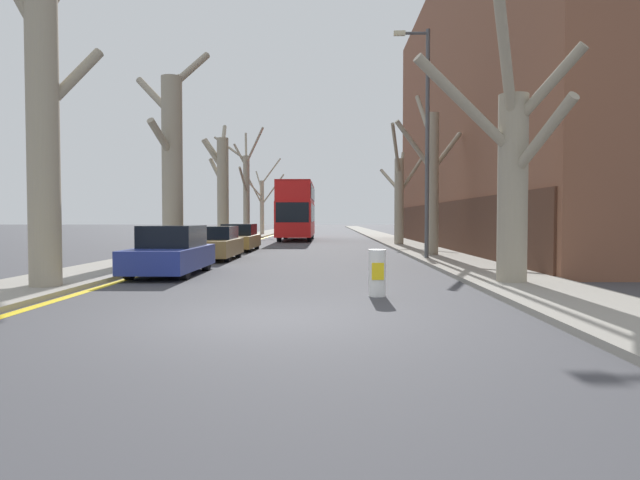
{
  "coord_description": "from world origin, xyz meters",
  "views": [
    {
      "loc": [
        1.11,
        -9.21,
        1.64
      ],
      "look_at": [
        0.53,
        29.4,
        0.2
      ],
      "focal_mm": 32.0,
      "sensor_mm": 36.0,
      "label": 1
    }
  ],
  "objects_px": {
    "street_tree_left_2": "(222,186)",
    "street_tree_left_3": "(246,188)",
    "street_tree_right_1": "(431,178)",
    "traffic_bollard": "(377,273)",
    "street_tree_left_1": "(172,158)",
    "parked_car_1": "(214,244)",
    "lamp_post": "(425,134)",
    "parked_car_2": "(239,238)",
    "street_tree_right_2": "(399,195)",
    "double_decker_bus": "(297,208)",
    "street_tree_left_4": "(262,202)",
    "street_tree_left_0": "(44,125)",
    "parked_car_0": "(171,252)",
    "street_tree_right_0": "(512,170)"
  },
  "relations": [
    {
      "from": "street_tree_left_3",
      "to": "street_tree_left_4",
      "type": "bearing_deg",
      "value": 89.3
    },
    {
      "from": "street_tree_left_0",
      "to": "parked_car_1",
      "type": "bearing_deg",
      "value": 79.72
    },
    {
      "from": "parked_car_0",
      "to": "traffic_bollard",
      "type": "bearing_deg",
      "value": -39.02
    },
    {
      "from": "street_tree_left_4",
      "to": "traffic_bollard",
      "type": "bearing_deg",
      "value": -80.25
    },
    {
      "from": "street_tree_right_1",
      "to": "traffic_bollard",
      "type": "distance_m",
      "value": 13.11
    },
    {
      "from": "street_tree_right_2",
      "to": "parked_car_1",
      "type": "height_order",
      "value": "street_tree_right_2"
    },
    {
      "from": "lamp_post",
      "to": "street_tree_left_0",
      "type": "bearing_deg",
      "value": -137.01
    },
    {
      "from": "street_tree_left_4",
      "to": "street_tree_right_1",
      "type": "xyz_separation_m",
      "value": [
        10.97,
        -32.02,
        0.01
      ]
    },
    {
      "from": "street_tree_left_4",
      "to": "traffic_bollard",
      "type": "relative_size",
      "value": 7.78
    },
    {
      "from": "parked_car_2",
      "to": "street_tree_right_1",
      "type": "bearing_deg",
      "value": -28.27
    },
    {
      "from": "street_tree_right_1",
      "to": "parked_car_2",
      "type": "bearing_deg",
      "value": 151.73
    },
    {
      "from": "street_tree_left_4",
      "to": "double_decker_bus",
      "type": "distance_m",
      "value": 13.25
    },
    {
      "from": "parked_car_1",
      "to": "street_tree_right_1",
      "type": "bearing_deg",
      "value": 10.13
    },
    {
      "from": "parked_car_1",
      "to": "street_tree_left_0",
      "type": "bearing_deg",
      "value": -100.28
    },
    {
      "from": "street_tree_left_1",
      "to": "street_tree_left_4",
      "type": "relative_size",
      "value": 1.16
    },
    {
      "from": "street_tree_left_1",
      "to": "parked_car_0",
      "type": "relative_size",
      "value": 2.0
    },
    {
      "from": "parked_car_0",
      "to": "street_tree_right_0",
      "type": "bearing_deg",
      "value": -17.96
    },
    {
      "from": "street_tree_left_3",
      "to": "street_tree_right_1",
      "type": "distance_m",
      "value": 24.4
    },
    {
      "from": "street_tree_right_1",
      "to": "lamp_post",
      "type": "height_order",
      "value": "lamp_post"
    },
    {
      "from": "double_decker_bus",
      "to": "street_tree_left_2",
      "type": "bearing_deg",
      "value": -113.71
    },
    {
      "from": "street_tree_left_1",
      "to": "lamp_post",
      "type": "bearing_deg",
      "value": -6.73
    },
    {
      "from": "street_tree_right_1",
      "to": "parked_car_0",
      "type": "height_order",
      "value": "street_tree_right_1"
    },
    {
      "from": "street_tree_right_1",
      "to": "parked_car_0",
      "type": "relative_size",
      "value": 1.63
    },
    {
      "from": "street_tree_left_0",
      "to": "double_decker_bus",
      "type": "bearing_deg",
      "value": 82.73
    },
    {
      "from": "lamp_post",
      "to": "parked_car_1",
      "type": "bearing_deg",
      "value": 176.65
    },
    {
      "from": "street_tree_right_0",
      "to": "parked_car_0",
      "type": "relative_size",
      "value": 1.51
    },
    {
      "from": "street_tree_left_0",
      "to": "street_tree_left_3",
      "type": "relative_size",
      "value": 0.87
    },
    {
      "from": "lamp_post",
      "to": "double_decker_bus",
      "type": "bearing_deg",
      "value": 106.06
    },
    {
      "from": "street_tree_left_1",
      "to": "street_tree_left_3",
      "type": "xyz_separation_m",
      "value": [
        -0.26,
        22.61,
        -0.02
      ]
    },
    {
      "from": "street_tree_right_1",
      "to": "parked_car_0",
      "type": "bearing_deg",
      "value": -139.17
    },
    {
      "from": "street_tree_left_3",
      "to": "street_tree_right_1",
      "type": "relative_size",
      "value": 1.22
    },
    {
      "from": "traffic_bollard",
      "to": "street_tree_right_2",
      "type": "bearing_deg",
      "value": 81.81
    },
    {
      "from": "street_tree_left_1",
      "to": "lamp_post",
      "type": "distance_m",
      "value": 10.3
    },
    {
      "from": "parked_car_2",
      "to": "lamp_post",
      "type": "height_order",
      "value": "lamp_post"
    },
    {
      "from": "parked_car_1",
      "to": "street_tree_left_1",
      "type": "bearing_deg",
      "value": 158.78
    },
    {
      "from": "street_tree_left_1",
      "to": "parked_car_2",
      "type": "height_order",
      "value": "street_tree_left_1"
    },
    {
      "from": "street_tree_left_4",
      "to": "street_tree_right_0",
      "type": "bearing_deg",
      "value": -75.59
    },
    {
      "from": "street_tree_left_2",
      "to": "street_tree_left_3",
      "type": "height_order",
      "value": "street_tree_left_3"
    },
    {
      "from": "street_tree_right_1",
      "to": "street_tree_left_1",
      "type": "bearing_deg",
      "value": -175.3
    },
    {
      "from": "parked_car_1",
      "to": "lamp_post",
      "type": "distance_m",
      "value": 9.41
    },
    {
      "from": "street_tree_left_1",
      "to": "parked_car_2",
      "type": "distance_m",
      "value": 6.96
    },
    {
      "from": "street_tree_left_1",
      "to": "double_decker_bus",
      "type": "height_order",
      "value": "street_tree_left_1"
    },
    {
      "from": "street_tree_left_2",
      "to": "parked_car_1",
      "type": "xyz_separation_m",
      "value": [
        1.87,
        -11.9,
        -3.0
      ]
    },
    {
      "from": "street_tree_right_0",
      "to": "parked_car_2",
      "type": "distance_m",
      "value": 18.07
    },
    {
      "from": "street_tree_right_1",
      "to": "double_decker_bus",
      "type": "xyz_separation_m",
      "value": [
        -6.84,
        19.46,
        -0.9
      ]
    },
    {
      "from": "parked_car_1",
      "to": "traffic_bollard",
      "type": "relative_size",
      "value": 4.31
    },
    {
      "from": "street_tree_left_0",
      "to": "lamp_post",
      "type": "xyz_separation_m",
      "value": [
        10.17,
        9.48,
        1.18
      ]
    },
    {
      "from": "street_tree_left_0",
      "to": "street_tree_left_4",
      "type": "distance_m",
      "value": 43.59
    },
    {
      "from": "street_tree_left_4",
      "to": "double_decker_bus",
      "type": "xyz_separation_m",
      "value": [
        4.13,
        -12.55,
        -0.89
      ]
    },
    {
      "from": "street_tree_left_1",
      "to": "street_tree_right_1",
      "type": "bearing_deg",
      "value": 4.7
    }
  ]
}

